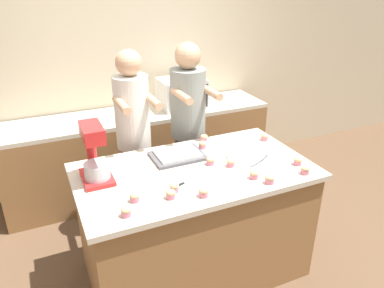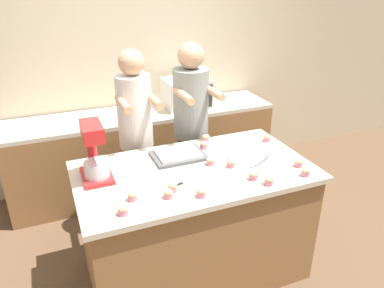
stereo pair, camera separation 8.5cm
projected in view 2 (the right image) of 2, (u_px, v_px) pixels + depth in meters
ground_plane at (194, 268)px, 3.10m from camera, size 16.00×16.00×0.00m
back_wall at (132, 62)px, 4.00m from camera, size 10.00×0.06×2.70m
island_counter at (194, 222)px, 2.90m from camera, size 1.70×0.95×0.93m
back_counter at (145, 151)px, 4.09m from camera, size 2.80×0.60×0.90m
person_left at (137, 141)px, 3.22m from camera, size 0.31×0.49×1.69m
person_right at (191, 131)px, 3.39m from camera, size 0.33×0.50×1.71m
stand_mixer at (94, 155)px, 2.52m from camera, size 0.20×0.30×0.41m
mixing_bowl at (255, 149)px, 2.81m from camera, size 0.29×0.29×0.16m
baking_tray at (178, 155)px, 2.87m from camera, size 0.40×0.29×0.04m
microwave_oven at (187, 93)px, 4.00m from camera, size 0.47×0.37×0.31m
knife at (184, 182)px, 2.53m from camera, size 0.22×0.08×0.01m
cupcake_0 at (201, 192)px, 2.36m from camera, size 0.06×0.06×0.06m
cupcake_1 at (204, 145)px, 3.01m from camera, size 0.06×0.06×0.06m
cupcake_2 at (306, 172)px, 2.61m from camera, size 0.06×0.06×0.06m
cupcake_3 at (132, 196)px, 2.33m from camera, size 0.06×0.06×0.06m
cupcake_4 at (269, 181)px, 2.50m from camera, size 0.06×0.06×0.06m
cupcake_5 at (172, 187)px, 2.42m from camera, size 0.06×0.06×0.06m
cupcake_6 at (211, 161)px, 2.75m from camera, size 0.06×0.06×0.06m
cupcake_7 at (123, 210)px, 2.19m from camera, size 0.06×0.06×0.06m
cupcake_8 at (267, 138)px, 3.14m from camera, size 0.06×0.06×0.06m
cupcake_9 at (299, 163)px, 2.73m from camera, size 0.06×0.06×0.06m
cupcake_10 at (206, 138)px, 3.14m from camera, size 0.06×0.06×0.06m
cupcake_11 at (231, 163)px, 2.72m from camera, size 0.06×0.06×0.06m
cupcake_12 at (253, 175)px, 2.56m from camera, size 0.06×0.06×0.06m
cupcake_13 at (168, 194)px, 2.35m from camera, size 0.06×0.06×0.06m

